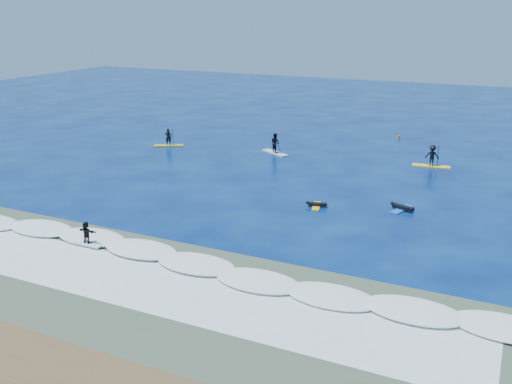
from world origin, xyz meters
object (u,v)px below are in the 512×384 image
at_px(marker_buoy, 399,137).
at_px(wave_surfer, 86,234).
at_px(sup_paddler_center, 275,145).
at_px(prone_paddler_near, 317,205).
at_px(sup_paddler_right, 432,157).
at_px(prone_paddler_far, 402,208).
at_px(sup_paddler_left, 168,140).

bearing_deg(marker_buoy, wave_surfer, -105.87).
relative_size(sup_paddler_center, prone_paddler_near, 1.66).
bearing_deg(marker_buoy, prone_paddler_near, -91.52).
xyz_separation_m(sup_paddler_right, prone_paddler_near, (-5.74, -15.01, -0.78)).
xyz_separation_m(prone_paddler_far, wave_surfer, (-15.89, -14.81, 0.67)).
bearing_deg(prone_paddler_near, wave_surfer, 126.93).
bearing_deg(marker_buoy, sup_paddler_left, -147.45).
bearing_deg(sup_paddler_center, sup_paddler_right, 35.93).
relative_size(sup_paddler_right, prone_paddler_near, 1.70).
distance_m(prone_paddler_far, wave_surfer, 21.74).
relative_size(sup_paddler_left, sup_paddler_center, 0.92).
height_order(sup_paddler_left, sup_paddler_center, sup_paddler_center).
bearing_deg(sup_paddler_right, sup_paddler_left, -178.64).
distance_m(sup_paddler_left, wave_surfer, 26.58).
bearing_deg(sup_paddler_center, marker_buoy, 80.02).
bearing_deg(sup_paddler_left, prone_paddler_far, -48.79).
height_order(sup_paddler_center, wave_surfer, sup_paddler_center).
distance_m(sup_paddler_center, sup_paddler_right, 15.00).
distance_m(sup_paddler_right, prone_paddler_far, 13.05).
distance_m(prone_paddler_near, prone_paddler_far, 6.09).
relative_size(sup_paddler_left, prone_paddler_far, 1.30).
bearing_deg(prone_paddler_far, wave_surfer, 151.22).
relative_size(prone_paddler_near, prone_paddler_far, 0.85).
xyz_separation_m(prone_paddler_near, marker_buoy, (0.67, 25.16, 0.11)).
bearing_deg(prone_paddler_near, marker_buoy, -16.31).
height_order(sup_paddler_center, prone_paddler_far, sup_paddler_center).
xyz_separation_m(sup_paddler_right, prone_paddler_far, (0.02, -13.03, -0.75)).
relative_size(sup_paddler_left, marker_buoy, 5.38).
distance_m(sup_paddler_right, wave_surfer, 32.05).
height_order(sup_paddler_left, wave_surfer, sup_paddler_left).
xyz_separation_m(prone_paddler_near, wave_surfer, (-10.13, -12.84, 0.69)).
relative_size(sup_paddler_right, marker_buoy, 5.98).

